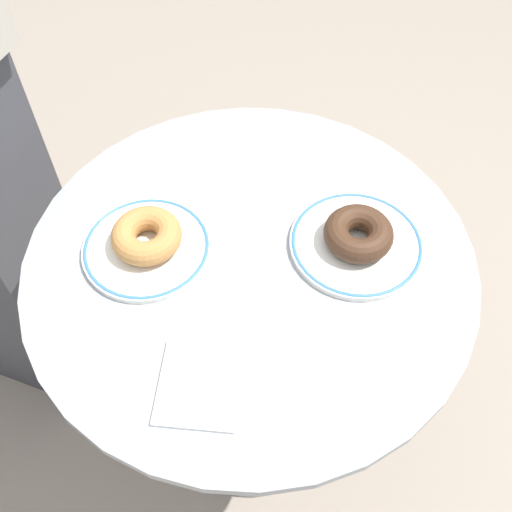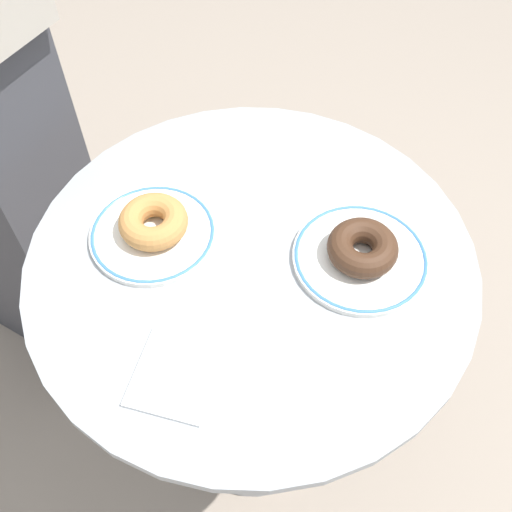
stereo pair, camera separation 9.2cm
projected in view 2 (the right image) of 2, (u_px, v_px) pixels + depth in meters
name	position (u px, v px, depth m)	size (l,w,h in m)	color
ground_plane	(253.00, 423.00, 1.53)	(7.00, 7.00, 0.02)	gray
cafe_table	(252.00, 325.00, 1.12)	(0.72, 0.72, 0.72)	#999EA3
plate_left	(153.00, 233.00, 0.96)	(0.20, 0.20, 0.01)	white
plate_right	(360.00, 258.00, 0.93)	(0.21, 0.21, 0.01)	white
donut_old_fashioned	(153.00, 222.00, 0.95)	(0.11, 0.11, 0.04)	#BC7F42
donut_chocolate	(363.00, 248.00, 0.91)	(0.11, 0.11, 0.04)	#422819
paper_napkin	(176.00, 374.00, 0.82)	(0.11, 0.12, 0.01)	white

